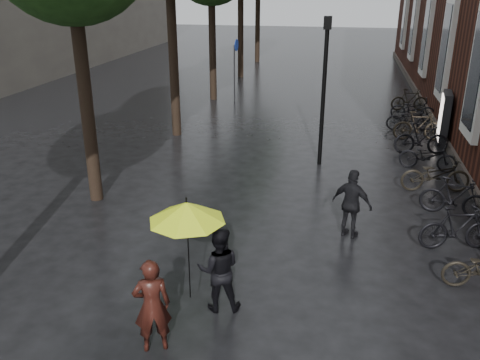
% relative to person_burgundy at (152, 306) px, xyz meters
% --- Properties ---
extents(person_burgundy, '(0.66, 0.57, 1.54)m').
position_rel_person_burgundy_xyz_m(person_burgundy, '(0.00, 0.00, 0.00)').
color(person_burgundy, black).
rests_on(person_burgundy, ground).
extents(person_black, '(0.85, 0.72, 1.51)m').
position_rel_person_burgundy_xyz_m(person_black, '(0.73, 1.20, -0.01)').
color(person_black, black).
rests_on(person_black, ground).
extents(lime_umbrella, '(1.17, 1.17, 1.72)m').
position_rel_person_burgundy_xyz_m(lime_umbrella, '(0.41, 0.58, 1.31)').
color(lime_umbrella, black).
rests_on(lime_umbrella, ground).
extents(pedestrian_walking, '(0.98, 0.72, 1.55)m').
position_rel_person_burgundy_xyz_m(pedestrian_walking, '(2.91, 4.32, 0.00)').
color(pedestrian_walking, black).
rests_on(pedestrian_walking, ground).
extents(parked_bicycles, '(2.06, 14.51, 1.04)m').
position_rel_person_burgundy_xyz_m(parked_bicycles, '(5.20, 9.85, -0.30)').
color(parked_bicycles, black).
rests_on(parked_bicycles, ground).
extents(ad_lightbox, '(0.28, 1.21, 1.82)m').
position_rel_person_burgundy_xyz_m(ad_lightbox, '(5.94, 11.63, 0.15)').
color(ad_lightbox, black).
rests_on(ad_lightbox, ground).
extents(lamp_post, '(0.22, 0.22, 4.33)m').
position_rel_person_burgundy_xyz_m(lamp_post, '(2.00, 8.92, 1.86)').
color(lamp_post, black).
rests_on(lamp_post, ground).
extents(cycle_sign, '(0.15, 0.51, 2.80)m').
position_rel_person_burgundy_xyz_m(cycle_sign, '(-2.29, 16.79, 1.08)').
color(cycle_sign, '#262628').
rests_on(cycle_sign, ground).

